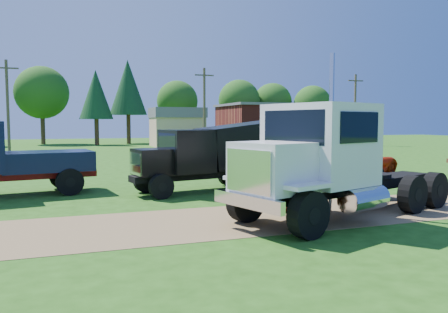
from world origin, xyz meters
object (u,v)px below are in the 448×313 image
object	(u,v)px
white_semi_tractor	(322,162)
black_dump_truck	(217,152)
orange_pickup	(360,162)
spectator_a	(293,199)

from	to	relation	value
white_semi_tractor	black_dump_truck	world-z (taller)	white_semi_tractor
white_semi_tractor	orange_pickup	size ratio (longest dim) A/B	1.69
black_dump_truck	spectator_a	world-z (taller)	black_dump_truck
white_semi_tractor	spectator_a	xyz separation A→B (m)	(-1.36, -0.71, -0.94)
black_dump_truck	white_semi_tractor	bearing A→B (deg)	-90.58
white_semi_tractor	spectator_a	bearing A→B (deg)	-171.64
orange_pickup	spectator_a	xyz separation A→B (m)	(-9.75, -10.22, 0.13)
orange_pickup	spectator_a	bearing A→B (deg)	115.60
white_semi_tractor	black_dump_truck	bearing A→B (deg)	80.85
black_dump_truck	orange_pickup	world-z (taller)	black_dump_truck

